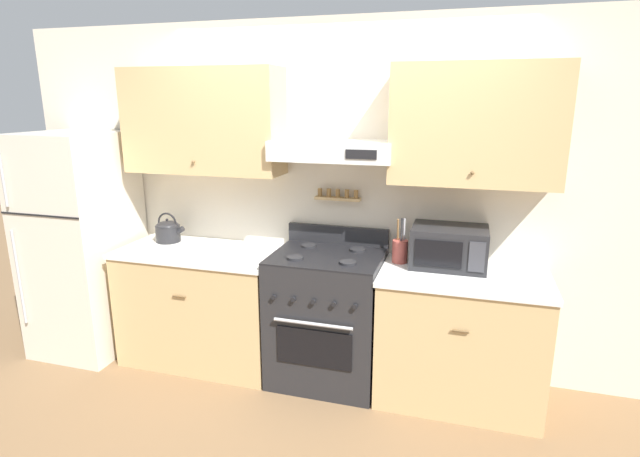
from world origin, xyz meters
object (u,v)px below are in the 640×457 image
at_px(stove_range, 327,317).
at_px(utensil_crock, 400,250).
at_px(refrigerator, 83,244).
at_px(tea_kettle, 168,231).
at_px(microwave, 449,246).

relative_size(stove_range, utensil_crock, 3.45).
bearing_deg(utensil_crock, stove_range, -165.19).
relative_size(stove_range, refrigerator, 0.62).
distance_m(stove_range, refrigerator, 2.05).
xyz_separation_m(tea_kettle, microwave, (2.16, 0.02, 0.05)).
xyz_separation_m(stove_range, refrigerator, (-2.01, -0.06, 0.40)).
relative_size(tea_kettle, utensil_crock, 0.78).
relative_size(tea_kettle, microwave, 0.50).
relative_size(refrigerator, tea_kettle, 7.16).
bearing_deg(refrigerator, stove_range, 1.73).
xyz_separation_m(microwave, utensil_crock, (-0.33, -0.02, -0.05)).
height_order(tea_kettle, utensil_crock, utensil_crock).
bearing_deg(stove_range, refrigerator, -178.27).
bearing_deg(tea_kettle, microwave, 0.47).
relative_size(refrigerator, utensil_crock, 5.60).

